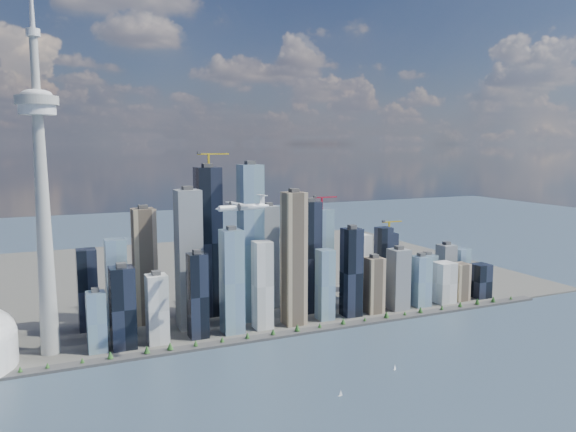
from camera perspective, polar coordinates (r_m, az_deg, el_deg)
name	(u,v)px	position (r m, az deg, el deg)	size (l,w,h in m)	color
ground	(344,408)	(674.54, 5.72, -18.85)	(4000.00, 4000.00, 0.00)	#34445B
seawall	(263,337)	(882.34, -2.53, -12.23)	(1100.00, 22.00, 4.00)	#383838
land	(190,276)	(1295.48, -9.88, -5.98)	(1400.00, 900.00, 3.00)	#4C4C47
shoreline_trees	(263,333)	(880.10, -2.53, -11.81)	(960.53, 7.20, 8.80)	#3F2D1E
skyscraper_cluster	(277,268)	(957.55, -1.13, -5.30)	(736.00, 142.00, 281.56)	black
needle_tower	(42,189)	(836.64, -23.74, 2.50)	(56.00, 56.00, 550.50)	#A4A39E
airplane	(242,207)	(752.41, -4.65, 0.96)	(79.94, 70.83, 19.48)	white
sailboat_west	(341,394)	(701.00, 5.36, -17.55)	(5.89, 1.85, 8.17)	silver
sailboat_east	(395,368)	(782.07, 10.79, -14.92)	(6.15, 3.69, 8.75)	silver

